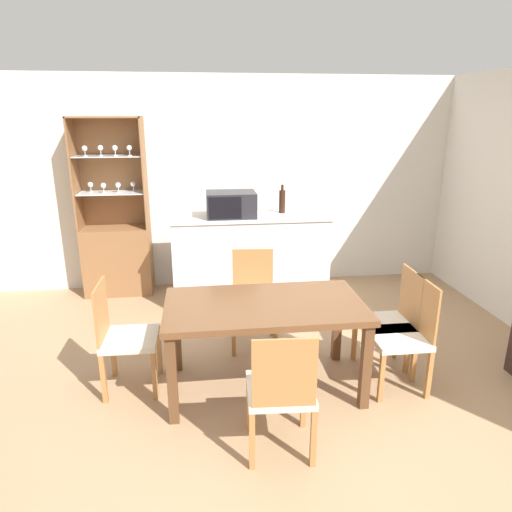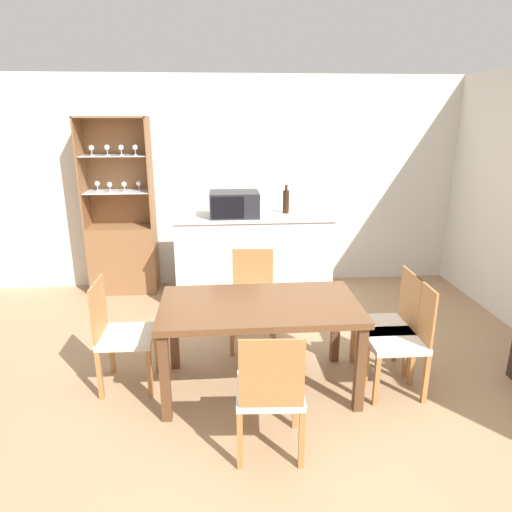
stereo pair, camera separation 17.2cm
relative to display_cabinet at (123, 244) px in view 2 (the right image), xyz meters
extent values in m
plane|color=#A37F5B|center=(1.59, -2.42, -0.59)|extent=(18.00, 18.00, 0.00)
cube|color=silver|center=(1.59, 0.21, 0.69)|extent=(6.80, 0.06, 2.55)
cube|color=silver|center=(1.55, -0.49, -0.09)|extent=(1.73, 0.54, 1.00)
cube|color=beige|center=(1.55, -0.49, 0.42)|extent=(1.76, 0.57, 0.03)
cube|color=brown|center=(0.00, -0.01, -0.18)|extent=(0.79, 0.38, 0.82)
cube|color=brown|center=(0.00, 0.17, 0.86)|extent=(0.79, 0.02, 1.26)
cube|color=brown|center=(-0.39, -0.01, 0.86)|extent=(0.02, 0.38, 1.26)
cube|color=brown|center=(0.39, -0.01, 0.86)|extent=(0.02, 0.38, 1.26)
cube|color=brown|center=(0.00, -0.01, 1.48)|extent=(0.79, 0.38, 0.02)
cube|color=white|center=(0.00, -0.01, 0.64)|extent=(0.74, 0.34, 0.01)
cube|color=white|center=(0.00, -0.01, 1.06)|extent=(0.74, 0.34, 0.01)
cylinder|color=white|center=(-0.24, 0.04, 0.65)|extent=(0.04, 0.04, 0.01)
cylinder|color=white|center=(-0.24, 0.04, 0.68)|extent=(0.01, 0.01, 0.06)
sphere|color=white|center=(-0.24, 0.04, 0.73)|extent=(0.06, 0.06, 0.06)
cylinder|color=white|center=(-0.24, -0.05, 1.07)|extent=(0.04, 0.04, 0.01)
cylinder|color=white|center=(-0.24, -0.05, 1.10)|extent=(0.01, 0.01, 0.06)
sphere|color=white|center=(-0.24, -0.05, 1.15)|extent=(0.06, 0.06, 0.06)
cylinder|color=white|center=(-0.08, -0.05, 0.65)|extent=(0.04, 0.04, 0.01)
cylinder|color=white|center=(-0.08, -0.05, 0.68)|extent=(0.01, 0.01, 0.06)
sphere|color=white|center=(-0.08, -0.05, 0.73)|extent=(0.06, 0.06, 0.06)
cylinder|color=white|center=(-0.08, -0.01, 1.07)|extent=(0.04, 0.04, 0.01)
cylinder|color=white|center=(-0.08, -0.01, 1.10)|extent=(0.01, 0.01, 0.06)
sphere|color=white|center=(-0.08, -0.01, 1.15)|extent=(0.06, 0.06, 0.06)
cylinder|color=white|center=(0.08, -0.04, 0.65)|extent=(0.04, 0.04, 0.01)
cylinder|color=white|center=(0.08, -0.04, 0.68)|extent=(0.01, 0.01, 0.06)
sphere|color=white|center=(0.08, -0.04, 0.73)|extent=(0.06, 0.06, 0.06)
cylinder|color=white|center=(0.08, -0.03, 1.07)|extent=(0.04, 0.04, 0.01)
cylinder|color=white|center=(0.08, -0.03, 1.10)|extent=(0.01, 0.01, 0.06)
sphere|color=white|center=(0.08, -0.03, 1.15)|extent=(0.06, 0.06, 0.06)
cylinder|color=white|center=(0.24, 0.02, 0.65)|extent=(0.04, 0.04, 0.01)
cylinder|color=white|center=(0.24, 0.02, 0.68)|extent=(0.01, 0.01, 0.06)
sphere|color=white|center=(0.24, 0.02, 0.73)|extent=(0.06, 0.06, 0.06)
cylinder|color=white|center=(0.24, -0.05, 1.07)|extent=(0.04, 0.04, 0.01)
cylinder|color=white|center=(0.24, -0.05, 1.10)|extent=(0.01, 0.01, 0.06)
sphere|color=white|center=(0.24, -0.05, 1.15)|extent=(0.06, 0.06, 0.06)
cube|color=brown|center=(1.46, -2.25, 0.12)|extent=(1.52, 0.83, 0.05)
cube|color=brown|center=(0.76, -2.60, -0.25)|extent=(0.07, 0.07, 0.68)
cube|color=brown|center=(2.16, -2.60, -0.25)|extent=(0.07, 0.07, 0.68)
cube|color=brown|center=(0.76, -1.89, -0.25)|extent=(0.07, 0.07, 0.68)
cube|color=brown|center=(2.16, -1.89, -0.25)|extent=(0.07, 0.07, 0.68)
cube|color=beige|center=(0.42, -2.12, -0.16)|extent=(0.43, 0.43, 0.05)
cube|color=#A8703D|center=(0.22, -2.12, 0.08)|extent=(0.03, 0.38, 0.44)
cube|color=#A8703D|center=(0.62, -1.94, -0.38)|extent=(0.04, 0.04, 0.41)
cube|color=#A8703D|center=(0.61, -2.31, -0.38)|extent=(0.04, 0.04, 0.41)
cube|color=#A8703D|center=(0.24, -1.93, -0.38)|extent=(0.04, 0.04, 0.41)
cube|color=#A8703D|center=(0.23, -2.31, -0.38)|extent=(0.04, 0.04, 0.41)
cube|color=beige|center=(2.50, -2.37, -0.16)|extent=(0.42, 0.42, 0.05)
cube|color=#A8703D|center=(2.70, -2.37, 0.08)|extent=(0.02, 0.38, 0.44)
cube|color=#A8703D|center=(2.31, -2.56, -0.38)|extent=(0.04, 0.04, 0.41)
cube|color=#A8703D|center=(2.31, -2.18, -0.38)|extent=(0.04, 0.04, 0.41)
cube|color=#A8703D|center=(2.69, -2.56, -0.38)|extent=(0.04, 0.04, 0.41)
cube|color=#A8703D|center=(2.69, -2.18, -0.38)|extent=(0.04, 0.04, 0.41)
cube|color=beige|center=(1.46, -2.94, -0.16)|extent=(0.44, 0.44, 0.05)
cube|color=#A8703D|center=(1.45, -3.14, 0.08)|extent=(0.38, 0.04, 0.44)
cube|color=#A8703D|center=(1.29, -2.74, -0.38)|extent=(0.04, 0.04, 0.41)
cube|color=#A8703D|center=(1.66, -2.77, -0.38)|extent=(0.04, 0.04, 0.41)
cube|color=#A8703D|center=(1.26, -3.12, -0.38)|extent=(0.04, 0.04, 0.41)
cube|color=#A8703D|center=(1.64, -3.14, -0.38)|extent=(0.04, 0.04, 0.41)
cube|color=beige|center=(1.46, -1.55, -0.16)|extent=(0.45, 0.45, 0.05)
cube|color=#A8703D|center=(1.48, -1.35, 0.08)|extent=(0.38, 0.05, 0.44)
cube|color=#A8703D|center=(1.64, -1.75, -0.38)|extent=(0.04, 0.04, 0.41)
cube|color=#A8703D|center=(1.26, -1.73, -0.38)|extent=(0.04, 0.04, 0.41)
cube|color=#A8703D|center=(1.66, -1.38, -0.38)|extent=(0.04, 0.04, 0.41)
cube|color=#A8703D|center=(1.29, -1.35, -0.38)|extent=(0.04, 0.04, 0.41)
cube|color=beige|center=(2.50, -2.12, -0.16)|extent=(0.42, 0.42, 0.05)
cube|color=#A8703D|center=(2.70, -2.12, 0.08)|extent=(0.02, 0.38, 0.44)
cube|color=#A8703D|center=(2.31, -2.31, -0.38)|extent=(0.04, 0.04, 0.41)
cube|color=#A8703D|center=(2.31, -1.93, -0.38)|extent=(0.04, 0.04, 0.41)
cube|color=#A8703D|center=(2.69, -2.31, -0.38)|extent=(0.04, 0.04, 0.41)
cube|color=#A8703D|center=(2.69, -1.93, -0.38)|extent=(0.04, 0.04, 0.41)
cube|color=#232328|center=(1.34, -0.52, 0.57)|extent=(0.53, 0.39, 0.27)
cube|color=black|center=(1.26, -0.72, 0.57)|extent=(0.34, 0.01, 0.23)
cylinder|color=black|center=(1.93, -0.40, 0.57)|extent=(0.07, 0.07, 0.26)
cylinder|color=black|center=(1.93, -0.40, 0.73)|extent=(0.03, 0.03, 0.06)
camera|label=1|loc=(1.00, -5.41, 1.52)|focal=32.00mm
camera|label=2|loc=(1.17, -5.43, 1.52)|focal=32.00mm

